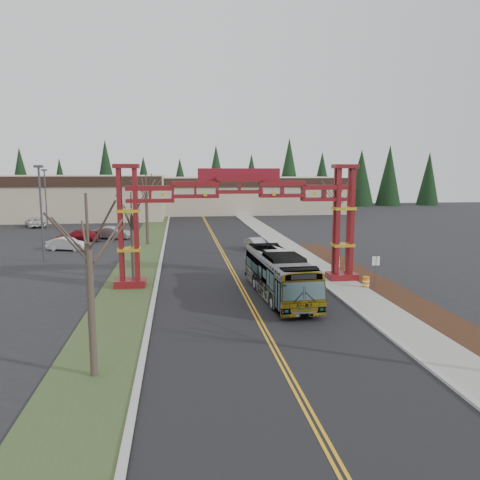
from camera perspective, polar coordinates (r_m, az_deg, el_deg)
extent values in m
plane|color=black|center=(18.61, 7.46, -18.63)|extent=(200.00, 200.00, 0.00)
cube|color=black|center=(42.07, -1.34, -3.08)|extent=(12.00, 110.00, 0.02)
cube|color=orange|center=(42.05, -1.50, -3.07)|extent=(0.12, 100.00, 0.01)
cube|color=orange|center=(42.08, -1.17, -3.06)|extent=(0.12, 100.00, 0.01)
cube|color=#AAA9A5|center=(43.14, 6.82, -2.76)|extent=(0.30, 110.00, 0.15)
cube|color=gray|center=(43.51, 8.67, -2.70)|extent=(2.60, 110.00, 0.14)
cube|color=#321C10|center=(30.96, 21.20, -7.83)|extent=(2.60, 50.00, 0.12)
cube|color=#374A25|center=(41.98, -12.27, -3.26)|extent=(4.00, 110.00, 0.08)
cube|color=#AAA9A5|center=(41.86, -9.75, -3.17)|extent=(0.30, 110.00, 0.15)
cube|color=#5E110C|center=(35.12, -13.21, -5.16)|extent=(2.20, 1.60, 0.60)
cube|color=#5E110C|center=(34.09, -14.43, 1.74)|extent=(0.28, 0.28, 8.00)
cube|color=#5E110C|center=(33.98, -12.59, 1.78)|extent=(0.28, 0.28, 8.00)
cube|color=#5E110C|center=(34.79, -14.30, 1.87)|extent=(0.28, 0.28, 8.00)
cube|color=#5E110C|center=(34.67, -12.49, 1.91)|extent=(0.28, 0.28, 8.00)
cube|color=gold|center=(34.63, -13.35, -1.13)|extent=(1.60, 1.10, 0.22)
cube|color=gold|center=(34.28, -13.51, 3.48)|extent=(1.60, 1.10, 0.22)
cube|color=#5E110C|center=(34.16, -13.70, 8.75)|extent=(1.80, 1.20, 0.30)
cube|color=#5E110C|center=(37.08, 12.29, -4.41)|extent=(2.20, 1.60, 0.60)
cube|color=#5E110C|center=(35.86, 11.86, 2.14)|extent=(0.28, 0.28, 8.00)
cube|color=#5E110C|center=(36.24, 13.51, 2.16)|extent=(0.28, 0.28, 8.00)
cube|color=#5E110C|center=(36.52, 11.50, 2.27)|extent=(0.28, 0.28, 8.00)
cube|color=#5E110C|center=(36.89, 13.12, 2.28)|extent=(0.28, 0.28, 8.00)
cube|color=gold|center=(36.61, 12.41, -0.59)|extent=(1.60, 1.10, 0.22)
cube|color=gold|center=(36.28, 12.55, 3.78)|extent=(1.60, 1.10, 0.22)
cube|color=#5E110C|center=(36.17, 12.71, 8.76)|extent=(1.80, 1.20, 0.30)
cube|color=#5E110C|center=(34.27, -0.11, 6.90)|extent=(16.00, 0.90, 1.00)
cube|color=#5E110C|center=(34.31, -0.11, 5.40)|extent=(16.00, 0.90, 0.60)
cube|color=maroon|center=(34.26, -0.11, 7.99)|extent=(6.00, 0.25, 0.90)
cube|color=#B7A78C|center=(91.74, -23.78, 4.85)|extent=(46.00, 22.00, 7.50)
cube|color=black|center=(81.04, -26.09, 6.41)|extent=(46.00, 0.40, 1.60)
cube|color=#B7A78C|center=(97.18, 1.03, 5.59)|extent=(38.00, 20.00, 7.00)
cube|color=black|center=(87.10, 2.03, 7.02)|extent=(38.00, 0.40, 1.60)
cone|color=black|center=(113.09, -24.97, 6.73)|extent=(5.60, 5.60, 13.00)
cylinder|color=#382D26|center=(113.33, -24.79, 3.86)|extent=(0.80, 0.80, 1.60)
cone|color=black|center=(110.86, -20.75, 6.95)|extent=(5.60, 5.60, 13.00)
cylinder|color=#382D26|center=(111.11, -20.59, 4.02)|extent=(0.80, 0.80, 1.60)
cone|color=black|center=(109.26, -16.37, 7.14)|extent=(5.60, 5.60, 13.00)
cylinder|color=#382D26|center=(109.51, -16.25, 4.16)|extent=(0.80, 0.80, 1.60)
cone|color=black|center=(108.29, -11.89, 7.30)|extent=(5.60, 5.60, 13.00)
cylinder|color=#382D26|center=(108.54, -11.80, 4.29)|extent=(0.80, 0.80, 1.60)
cone|color=black|center=(107.99, -7.35, 7.40)|extent=(5.60, 5.60, 13.00)
cylinder|color=#382D26|center=(108.24, -7.29, 4.39)|extent=(0.80, 0.80, 1.60)
cone|color=black|center=(108.36, -2.82, 7.47)|extent=(5.60, 5.60, 13.00)
cylinder|color=#382D26|center=(108.61, -2.79, 4.46)|extent=(0.80, 0.80, 1.60)
cone|color=black|center=(109.38, 1.66, 7.48)|extent=(5.60, 5.60, 13.00)
cylinder|color=#382D26|center=(109.64, 1.65, 4.50)|extent=(0.80, 0.80, 1.60)
cone|color=black|center=(111.06, 6.04, 7.46)|extent=(5.60, 5.60, 13.00)
cylinder|color=#382D26|center=(111.30, 5.99, 4.52)|extent=(0.80, 0.80, 1.60)
cone|color=black|center=(113.34, 10.25, 7.39)|extent=(5.60, 5.60, 13.00)
cylinder|color=#382D26|center=(113.58, 10.18, 4.51)|extent=(0.80, 0.80, 1.60)
cone|color=black|center=(116.20, 14.28, 7.29)|extent=(5.60, 5.60, 13.00)
cylinder|color=#382D26|center=(116.44, 14.18, 4.48)|extent=(0.80, 0.80, 1.60)
cone|color=black|center=(119.60, 18.09, 7.16)|extent=(5.60, 5.60, 13.00)
cylinder|color=#382D26|center=(119.83, 17.97, 4.44)|extent=(0.80, 0.80, 1.60)
cone|color=black|center=(123.50, 21.68, 7.01)|extent=(5.60, 5.60, 13.00)
cylinder|color=#382D26|center=(123.72, 21.54, 4.37)|extent=(0.80, 0.80, 1.60)
imported|color=#AEB2B6|center=(31.46, 4.80, -4.25)|extent=(3.10, 11.11, 3.06)
imported|color=#A5A8AD|center=(49.67, 2.03, -0.53)|extent=(2.35, 4.23, 1.32)
imported|color=white|center=(53.02, -20.30, -0.45)|extent=(4.45, 2.56, 1.39)
imported|color=maroon|center=(58.62, -19.19, 0.47)|extent=(5.13, 2.10, 1.49)
imported|color=gray|center=(60.11, -15.32, 0.86)|extent=(4.96, 2.87, 1.54)
imported|color=white|center=(76.75, -23.68, 2.01)|extent=(4.37, 5.80, 1.46)
cylinder|color=#382D26|center=(20.06, -17.67, -8.27)|extent=(0.30, 0.30, 5.62)
cylinder|color=#382D26|center=(19.34, -18.17, 2.42)|extent=(0.11, 0.11, 2.06)
cylinder|color=#382D26|center=(37.14, -12.95, -1.03)|extent=(0.29, 0.29, 4.90)
cylinder|color=#382D26|center=(36.74, -13.13, 4.14)|extent=(0.11, 0.11, 2.00)
cylinder|color=#382D26|center=(54.30, -11.27, 2.49)|extent=(0.35, 0.35, 5.83)
cylinder|color=#382D26|center=(54.04, -11.39, 6.72)|extent=(0.13, 0.13, 2.41)
cylinder|color=#382D26|center=(44.24, 11.57, 1.16)|extent=(0.29, 0.29, 5.87)
cylinder|color=#382D26|center=(43.92, 11.72, 6.14)|extent=(0.11, 0.11, 2.00)
cylinder|color=#3F3F44|center=(46.78, -23.04, 2.79)|extent=(0.19, 0.19, 8.70)
cube|color=#3F3F44|center=(46.60, -23.36, 8.24)|extent=(0.77, 0.39, 0.24)
cylinder|color=#3F3F44|center=(73.56, -22.58, 4.54)|extent=(0.19, 0.19, 8.39)
cube|color=#3F3F44|center=(73.44, -22.77, 7.87)|extent=(0.75, 0.37, 0.23)
cylinder|color=#3F3F44|center=(34.92, 16.18, -3.86)|extent=(0.06, 0.06, 2.37)
cube|color=white|center=(34.75, 16.24, -2.47)|extent=(0.54, 0.07, 0.65)
cylinder|color=orange|center=(34.89, 15.10, -5.06)|extent=(0.47, 0.47, 0.90)
cylinder|color=white|center=(34.86, 15.11, -4.85)|extent=(0.49, 0.49, 0.11)
cylinder|color=white|center=(34.93, 15.09, -5.28)|extent=(0.49, 0.49, 0.11)
cylinder|color=orange|center=(37.77, 13.00, -3.83)|extent=(0.56, 0.56, 1.07)
cylinder|color=white|center=(37.73, 13.01, -3.59)|extent=(0.58, 0.58, 0.13)
cylinder|color=white|center=(37.80, 12.99, -4.07)|extent=(0.58, 0.58, 0.13)
cylinder|color=orange|center=(41.17, 11.68, -2.77)|extent=(0.55, 0.55, 1.07)
cylinder|color=white|center=(41.14, 11.69, -2.55)|extent=(0.58, 0.58, 0.13)
cylinder|color=white|center=(41.21, 11.67, -2.99)|extent=(0.58, 0.58, 0.13)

